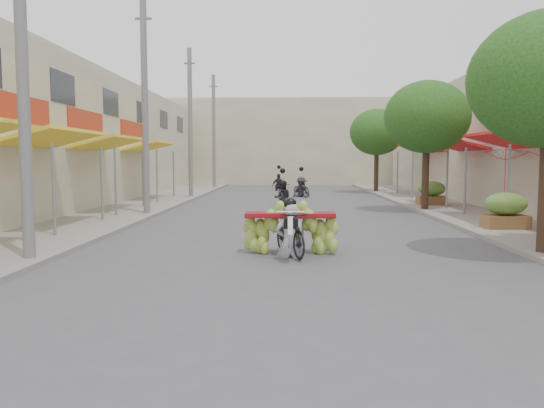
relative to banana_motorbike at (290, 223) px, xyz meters
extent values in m
plane|color=#515156|center=(0.08, -4.09, -0.72)|extent=(120.00, 120.00, 0.00)
cube|color=gray|center=(-6.92, 10.91, -0.66)|extent=(4.00, 60.00, 0.12)
cube|color=gray|center=(7.08, 10.91, -0.66)|extent=(4.00, 60.00, 0.12)
cylinder|color=slate|center=(-6.22, 0.71, 0.55)|extent=(0.08, 0.08, 2.55)
cube|color=yellow|center=(-7.04, 3.91, 2.03)|extent=(1.77, 4.00, 0.53)
cylinder|color=slate|center=(-6.22, 2.11, 0.55)|extent=(0.08, 0.08, 2.55)
cylinder|color=slate|center=(-6.22, 5.71, 0.55)|extent=(0.08, 0.08, 2.55)
cube|color=#AA2D16|center=(-7.92, 3.91, 2.88)|extent=(0.10, 3.50, 0.80)
cube|color=yellow|center=(-7.04, 8.91, 2.03)|extent=(1.77, 4.00, 0.53)
cylinder|color=slate|center=(-6.22, 7.11, 0.55)|extent=(0.08, 0.08, 2.55)
cylinder|color=slate|center=(-6.22, 10.71, 0.55)|extent=(0.08, 0.08, 2.55)
cube|color=#AA2D16|center=(-7.92, 8.91, 2.88)|extent=(0.10, 3.50, 0.80)
cube|color=yellow|center=(-7.04, 14.91, 2.03)|extent=(1.77, 4.00, 0.53)
cylinder|color=slate|center=(-6.22, 13.11, 0.55)|extent=(0.08, 0.08, 2.55)
cylinder|color=slate|center=(-6.22, 16.71, 0.55)|extent=(0.08, 0.08, 2.55)
cube|color=#AA2D16|center=(-7.92, 14.91, 2.88)|extent=(0.10, 3.50, 0.80)
cube|color=#1E2328|center=(-7.94, 6.91, 3.88)|extent=(0.08, 2.00, 1.10)
cube|color=#1E2328|center=(-7.94, 11.91, 3.88)|extent=(0.08, 2.00, 1.10)
cube|color=#1E2328|center=(-7.94, 16.91, 3.88)|extent=(0.08, 2.00, 1.10)
cube|color=#1E2328|center=(-7.94, 21.91, 3.88)|extent=(0.08, 2.00, 1.10)
cube|color=#1E2328|center=(-7.94, 26.91, 3.88)|extent=(0.08, 2.00, 1.10)
cube|color=red|center=(7.20, 5.91, 2.03)|extent=(1.77, 4.20, 0.53)
cylinder|color=slate|center=(6.38, 4.01, 0.55)|extent=(0.08, 0.08, 2.55)
cylinder|color=slate|center=(6.38, 7.81, 0.55)|extent=(0.08, 0.08, 2.55)
cube|color=red|center=(7.20, 11.91, 2.03)|extent=(1.77, 4.20, 0.53)
cylinder|color=slate|center=(6.38, 10.01, 0.55)|extent=(0.08, 0.08, 2.55)
cylinder|color=slate|center=(6.38, 13.81, 0.55)|extent=(0.08, 0.08, 2.55)
cube|color=red|center=(7.20, 17.91, 2.03)|extent=(1.77, 4.20, 0.53)
cylinder|color=slate|center=(6.38, 16.01, 0.55)|extent=(0.08, 0.08, 2.55)
cylinder|color=slate|center=(6.38, 19.81, 0.55)|extent=(0.08, 0.08, 2.55)
cube|color=beige|center=(0.08, 33.91, 2.78)|extent=(20.00, 6.00, 7.00)
cylinder|color=slate|center=(-5.32, -1.09, 3.28)|extent=(0.24, 0.24, 8.00)
cylinder|color=slate|center=(-5.32, 7.91, 3.28)|extent=(0.24, 0.24, 8.00)
cube|color=slate|center=(-5.32, 7.91, 6.48)|extent=(0.60, 0.08, 0.08)
cylinder|color=slate|center=(-5.32, 16.91, 3.28)|extent=(0.24, 0.24, 8.00)
cube|color=slate|center=(-5.32, 16.91, 6.48)|extent=(0.60, 0.08, 0.08)
cylinder|color=slate|center=(-5.32, 25.91, 3.28)|extent=(0.24, 0.24, 8.00)
cube|color=slate|center=(-5.32, 25.91, 6.48)|extent=(0.60, 0.08, 0.08)
cylinder|color=#3A2719|center=(5.48, 9.91, 0.88)|extent=(0.28, 0.28, 3.20)
ellipsoid|color=#27591A|center=(5.48, 9.91, 3.08)|extent=(3.40, 3.40, 2.90)
cylinder|color=#3A2719|center=(5.48, 21.91, 0.88)|extent=(0.28, 0.28, 3.20)
ellipsoid|color=#27591A|center=(5.48, 21.91, 3.08)|extent=(3.40, 3.40, 2.90)
cube|color=brown|center=(6.28, 3.91, -0.35)|extent=(1.20, 0.80, 0.50)
ellipsoid|color=#5D8D35|center=(6.28, 3.91, 0.23)|extent=(1.20, 0.88, 0.66)
cube|color=brown|center=(6.28, 11.91, -0.35)|extent=(1.20, 0.80, 0.50)
ellipsoid|color=#5D8D35|center=(6.28, 11.91, 0.23)|extent=(1.20, 0.88, 0.66)
imported|color=black|center=(0.00, -0.12, -0.21)|extent=(1.07, 1.80, 1.02)
cylinder|color=silver|center=(0.00, -0.77, -0.10)|extent=(0.10, 0.66, 0.66)
cube|color=black|center=(0.00, -0.67, 0.08)|extent=(0.28, 0.22, 0.22)
cylinder|color=silver|center=(0.00, -0.57, 0.30)|extent=(0.60, 0.05, 0.05)
cube|color=maroon|center=(0.00, 0.23, 0.16)|extent=(2.01, 0.55, 0.10)
imported|color=#B9B9C1|center=(0.00, -0.17, 0.47)|extent=(0.64, 0.48, 1.78)
sphere|color=black|center=(0.00, -0.20, 1.33)|extent=(0.28, 0.28, 0.28)
imported|color=#AB1633|center=(6.25, 3.90, 1.79)|extent=(2.39, 2.39, 1.84)
imported|color=white|center=(6.12, 12.16, 0.33)|extent=(1.06, 1.00, 1.87)
imported|color=black|center=(-0.32, 13.13, -0.25)|extent=(0.70, 1.71, 0.94)
imported|color=#28272E|center=(-0.32, 13.13, 0.40)|extent=(0.81, 0.52, 1.65)
sphere|color=black|center=(-0.32, 13.13, 0.86)|extent=(0.26, 0.26, 0.26)
imported|color=black|center=(0.67, 17.91, -0.25)|extent=(1.21, 1.61, 0.94)
imported|color=#28272E|center=(0.67, 17.91, 0.40)|extent=(1.19, 1.01, 1.65)
sphere|color=black|center=(0.67, 17.91, 0.86)|extent=(0.26, 0.26, 0.26)
imported|color=black|center=(-0.69, 24.26, -0.32)|extent=(0.93, 1.53, 0.81)
imported|color=#28272E|center=(-0.69, 24.26, 0.40)|extent=(1.09, 0.81, 1.65)
sphere|color=black|center=(-0.69, 24.26, 0.86)|extent=(0.26, 0.26, 0.26)
camera|label=1|loc=(-0.04, -11.61, 1.41)|focal=35.00mm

